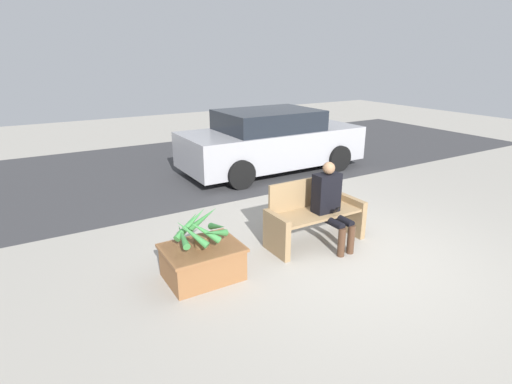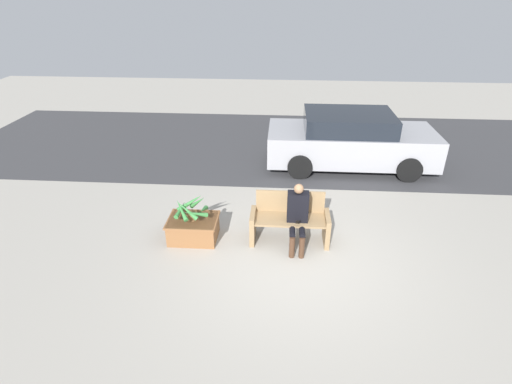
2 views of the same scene
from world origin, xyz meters
name	(u,v)px [view 1 (image 1 of 2)]	position (x,y,z in m)	size (l,w,h in m)	color
ground_plane	(351,256)	(0.00, 0.00, 0.00)	(30.00, 30.00, 0.00)	#9E998E
road_surface	(193,164)	(0.00, 5.80, 0.00)	(20.00, 6.00, 0.01)	#38383A
bench	(314,215)	(-0.17, 0.65, 0.43)	(1.49, 0.58, 0.94)	#8C704C
person_seated	(330,201)	(-0.04, 0.46, 0.69)	(0.39, 0.64, 1.25)	black
planter_box	(203,261)	(-2.02, 0.54, 0.24)	(0.95, 0.73, 0.43)	brown
potted_plant	(199,230)	(-2.03, 0.55, 0.66)	(0.67, 0.69, 0.48)	brown
parked_car	(271,141)	(1.43, 4.30, 0.73)	(4.36, 1.98, 1.46)	#99999E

